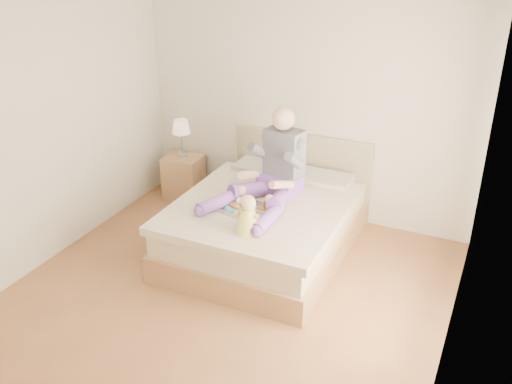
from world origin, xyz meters
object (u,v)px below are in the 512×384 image
at_px(adult, 273,173).
at_px(bed, 268,222).
at_px(baby, 248,217).
at_px(nightstand, 184,177).
at_px(tray, 247,207).

bearing_deg(adult, bed, -140.88).
bearing_deg(baby, nightstand, 130.03).
relative_size(adult, tray, 2.13).
bearing_deg(tray, baby, -52.05).
height_order(bed, nightstand, bed).
height_order(bed, baby, bed).
distance_m(bed, tray, 0.49).
bearing_deg(nightstand, baby, -46.11).
distance_m(bed, baby, 0.88).
xyz_separation_m(bed, baby, (0.13, -0.75, 0.45)).
relative_size(nightstand, adult, 0.45).
relative_size(adult, baby, 3.23).
bearing_deg(nightstand, bed, -29.59).
bearing_deg(adult, tray, -95.45).
distance_m(nightstand, baby, 2.24).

